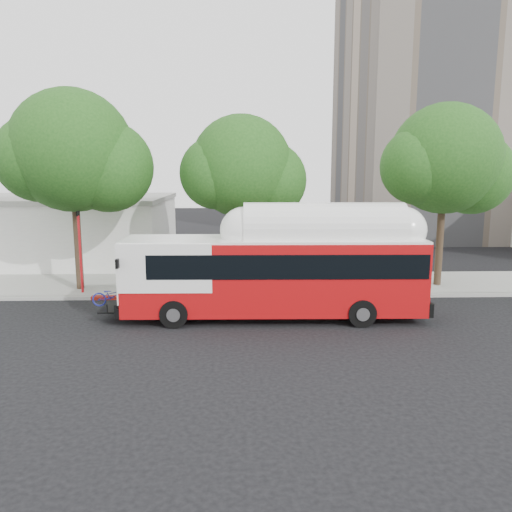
% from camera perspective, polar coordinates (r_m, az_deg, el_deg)
% --- Properties ---
extents(ground, '(120.00, 120.00, 0.00)m').
position_cam_1_polar(ground, '(19.76, 1.36, -7.69)').
color(ground, black).
rests_on(ground, ground).
extents(sidewalk, '(60.00, 5.00, 0.15)m').
position_cam_1_polar(sidewalk, '(26.01, 0.59, -3.21)').
color(sidewalk, gray).
rests_on(sidewalk, ground).
extents(curb_strip, '(60.00, 0.30, 0.15)m').
position_cam_1_polar(curb_strip, '(23.49, 0.84, -4.65)').
color(curb_strip, gray).
rests_on(curb_strip, ground).
extents(red_curb_segment, '(10.00, 0.32, 0.16)m').
position_cam_1_polar(red_curb_segment, '(23.54, -6.49, -4.66)').
color(red_curb_segment, maroon).
rests_on(red_curb_segment, ground).
extents(street_tree_left, '(6.67, 5.80, 9.74)m').
position_cam_1_polar(street_tree_left, '(25.51, -19.18, 10.78)').
color(street_tree_left, '#2D2116').
rests_on(street_tree_left, ground).
extents(street_tree_mid, '(5.75, 5.00, 8.62)m').
position_cam_1_polar(street_tree_mid, '(24.88, -0.73, 9.74)').
color(street_tree_mid, '#2D2116').
rests_on(street_tree_mid, ground).
extents(street_tree_right, '(6.21, 5.40, 9.18)m').
position_cam_1_polar(street_tree_right, '(26.81, 21.59, 9.82)').
color(street_tree_right, '#2D2116').
rests_on(street_tree_right, ground).
extents(apartment_tower, '(18.00, 18.00, 37.00)m').
position_cam_1_polar(apartment_tower, '(51.87, 21.50, 22.20)').
color(apartment_tower, tan).
rests_on(apartment_tower, ground).
extents(low_commercial_bldg, '(16.20, 10.20, 4.25)m').
position_cam_1_polar(low_commercial_bldg, '(35.49, -23.19, 2.90)').
color(low_commercial_bldg, silver).
rests_on(low_commercial_bldg, ground).
extents(transit_bus, '(12.77, 2.90, 3.76)m').
position_cam_1_polar(transit_bus, '(19.98, 2.25, -2.28)').
color(transit_bus, '#A80B0E').
rests_on(transit_bus, ground).
extents(signal_pole, '(0.11, 0.38, 4.05)m').
position_cam_1_polar(signal_pole, '(25.00, -19.44, 0.36)').
color(signal_pole, red).
rests_on(signal_pole, ground).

